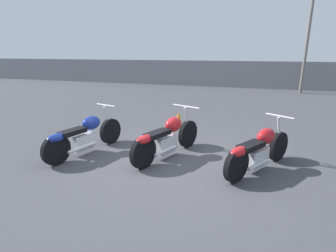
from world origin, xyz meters
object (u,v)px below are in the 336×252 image
Objects in this scene: motorcycle_slot_0 at (84,136)px; traffic_cone_near at (178,120)px; motorcycle_slot_1 at (167,138)px; motorcycle_slot_2 at (259,150)px; light_pole_right at (312,8)px.

traffic_cone_near is at bearing 77.03° from motorcycle_slot_0.
traffic_cone_near is at bearing 120.29° from motorcycle_slot_1.
motorcycle_slot_0 reaches higher than traffic_cone_near.
motorcycle_slot_0 is 1.15× the size of motorcycle_slot_2.
motorcycle_slot_1 is (1.77, 0.35, 0.01)m from motorcycle_slot_0.
light_pole_right reaches higher than motorcycle_slot_1.
motorcycle_slot_0 is (-5.94, -11.03, -3.82)m from light_pole_right.
motorcycle_slot_2 is (3.61, 0.23, -0.00)m from motorcycle_slot_0.
traffic_cone_near is (-4.53, -8.39, -4.01)m from light_pole_right.
light_pole_right is 3.45× the size of motorcycle_slot_0.
motorcycle_slot_2 is 3.27m from traffic_cone_near.
motorcycle_slot_0 reaches higher than motorcycle_slot_2.
motorcycle_slot_0 is 1.02× the size of motorcycle_slot_1.
motorcycle_slot_2 is (1.83, -0.12, -0.02)m from motorcycle_slot_1.
light_pole_right is 3.98× the size of motorcycle_slot_2.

